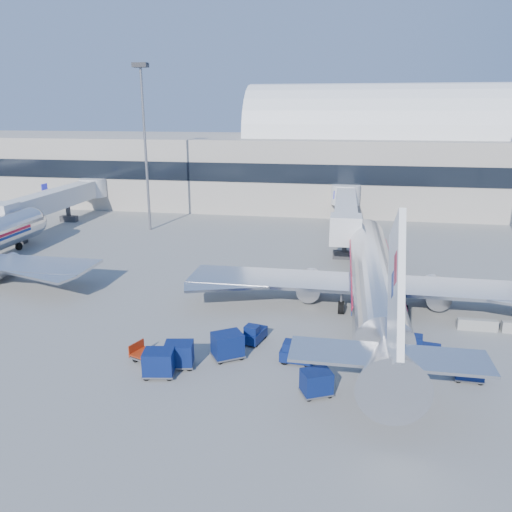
% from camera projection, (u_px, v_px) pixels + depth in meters
% --- Properties ---
extents(ground, '(260.00, 260.00, 0.00)m').
position_uv_depth(ground, '(248.00, 324.00, 40.36)').
color(ground, gray).
rests_on(ground, ground).
extents(terminal, '(170.00, 28.15, 21.00)m').
position_uv_depth(terminal, '(232.00, 160.00, 93.34)').
color(terminal, '#B2AA9E').
rests_on(terminal, ground).
extents(airliner_main, '(32.00, 37.26, 12.07)m').
position_uv_depth(airliner_main, '(373.00, 279.00, 42.15)').
color(airliner_main, silver).
rests_on(airliner_main, ground).
extents(jetbridge_near, '(4.40, 27.50, 6.25)m').
position_uv_depth(jetbridge_near, '(346.00, 208.00, 67.11)').
color(jetbridge_near, silver).
rests_on(jetbridge_near, ground).
extents(jetbridge_mid, '(4.40, 27.50, 6.25)m').
position_uv_depth(jetbridge_mid, '(59.00, 199.00, 73.99)').
color(jetbridge_mid, silver).
rests_on(jetbridge_mid, ground).
extents(mast_west, '(2.00, 1.20, 22.60)m').
position_uv_depth(mast_west, '(144.00, 124.00, 67.79)').
color(mast_west, slate).
rests_on(mast_west, ground).
extents(barrier_near, '(3.00, 0.55, 0.90)m').
position_uv_depth(barrier_near, '(477.00, 325.00, 39.17)').
color(barrier_near, '#9E9E96').
rests_on(barrier_near, ground).
extents(tug_lead, '(2.45, 1.40, 1.53)m').
position_uv_depth(tug_lead, '(296.00, 353.00, 34.06)').
color(tug_lead, '#0A184E').
rests_on(tug_lead, ground).
extents(tug_right, '(2.57, 1.57, 1.57)m').
position_uv_depth(tug_right, '(421.00, 348.00, 34.82)').
color(tug_right, '#0A184E').
rests_on(tug_right, ground).
extents(tug_left, '(1.67, 2.47, 1.47)m').
position_uv_depth(tug_left, '(254.00, 334.00, 37.10)').
color(tug_left, '#0A184E').
rests_on(tug_left, ground).
extents(cart_train_a, '(2.65, 2.49, 1.86)m').
position_uv_depth(cart_train_a, '(228.00, 345.00, 34.60)').
color(cart_train_a, '#0A184E').
rests_on(cart_train_a, ground).
extents(cart_train_b, '(2.21, 1.83, 1.74)m').
position_uv_depth(cart_train_b, '(179.00, 354.00, 33.46)').
color(cart_train_b, '#0A184E').
rests_on(cart_train_b, ground).
extents(cart_train_c, '(2.24, 1.85, 1.78)m').
position_uv_depth(cart_train_c, '(159.00, 363.00, 32.29)').
color(cart_train_c, '#0A184E').
rests_on(cart_train_c, ground).
extents(cart_solo_near, '(2.24, 2.04, 1.61)m').
position_uv_depth(cart_solo_near, '(316.00, 382.00, 30.14)').
color(cart_solo_near, '#0A184E').
rests_on(cart_solo_near, ground).
extents(cart_solo_far, '(1.86, 1.45, 1.60)m').
position_uv_depth(cart_solo_far, '(469.00, 368.00, 31.86)').
color(cart_solo_far, '#0A184E').
rests_on(cart_solo_far, ground).
extents(cart_open_red, '(2.55, 2.19, 0.58)m').
position_uv_depth(cart_open_red, '(148.00, 356.00, 34.31)').
color(cart_open_red, slate).
rests_on(cart_open_red, ground).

